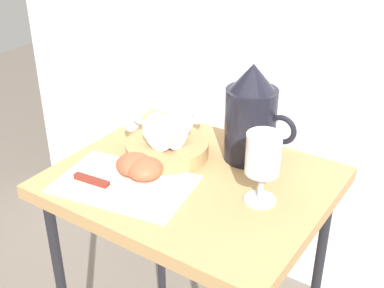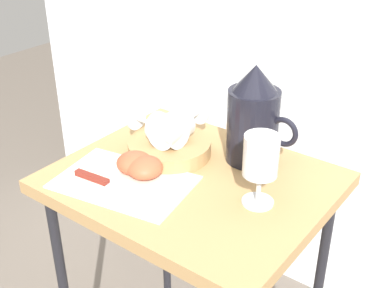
# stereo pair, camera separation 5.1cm
# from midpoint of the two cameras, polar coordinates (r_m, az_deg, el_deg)

# --- Properties ---
(table) EXTENTS (0.57, 0.47, 0.73)m
(table) POSITION_cam_midpoint_polar(r_m,az_deg,el_deg) (1.13, 1.30, -6.97)
(table) COLOR #AD8451
(table) RESTS_ON ground_plane
(linen_napkin) EXTENTS (0.31, 0.23, 0.00)m
(linen_napkin) POSITION_cam_midpoint_polar(r_m,az_deg,el_deg) (1.07, -6.32, -4.31)
(linen_napkin) COLOR silver
(linen_napkin) RESTS_ON table
(basket_tray) EXTENTS (0.19, 0.19, 0.03)m
(basket_tray) POSITION_cam_midpoint_polar(r_m,az_deg,el_deg) (1.16, -1.30, -0.45)
(basket_tray) COLOR #AD8451
(basket_tray) RESTS_ON table
(pitcher) EXTENTS (0.17, 0.12, 0.23)m
(pitcher) POSITION_cam_midpoint_polar(r_m,az_deg,el_deg) (1.12, 8.21, 2.33)
(pitcher) COLOR black
(pitcher) RESTS_ON table
(wine_glass_upright) EXTENTS (0.07, 0.07, 0.15)m
(wine_glass_upright) POSITION_cam_midpoint_polar(r_m,az_deg,el_deg) (0.96, 9.18, -1.87)
(wine_glass_upright) COLOR silver
(wine_glass_upright) RESTS_ON table
(wine_glass_tipped_near) EXTENTS (0.14, 0.07, 0.07)m
(wine_glass_tipped_near) POSITION_cam_midpoint_polar(r_m,az_deg,el_deg) (1.13, -1.71, 1.64)
(wine_glass_tipped_near) COLOR silver
(wine_glass_tipped_near) RESTS_ON basket_tray
(wine_glass_tipped_far) EXTENTS (0.07, 0.15, 0.07)m
(wine_glass_tipped_far) POSITION_cam_midpoint_polar(r_m,az_deg,el_deg) (1.14, -0.91, 1.83)
(wine_glass_tipped_far) COLOR silver
(wine_glass_tipped_far) RESTS_ON basket_tray
(apple_half_left) EXTENTS (0.08, 0.08, 0.04)m
(apple_half_left) POSITION_cam_midpoint_polar(r_m,az_deg,el_deg) (1.09, -5.19, -2.13)
(apple_half_left) COLOR #C15133
(apple_half_left) RESTS_ON linen_napkin
(apple_half_right) EXTENTS (0.08, 0.08, 0.04)m
(apple_half_right) POSITION_cam_midpoint_polar(r_m,az_deg,el_deg) (1.07, -4.00, -2.67)
(apple_half_right) COLOR #C15133
(apple_half_right) RESTS_ON linen_napkin
(knife) EXTENTS (0.24, 0.04, 0.01)m
(knife) POSITION_cam_midpoint_polar(r_m,az_deg,el_deg) (1.06, -8.15, -4.44)
(knife) COLOR silver
(knife) RESTS_ON linen_napkin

